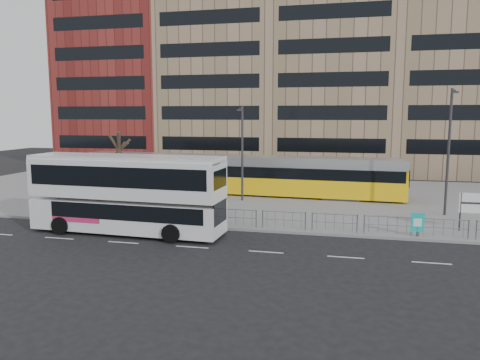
% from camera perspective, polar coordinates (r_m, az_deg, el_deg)
% --- Properties ---
extents(ground, '(120.00, 120.00, 0.00)m').
position_cam_1_polar(ground, '(28.50, 0.59, -6.25)').
color(ground, black).
rests_on(ground, ground).
extents(plaza, '(64.00, 24.00, 0.15)m').
position_cam_1_polar(plaza, '(40.03, 4.29, -2.01)').
color(plaza, gray).
rests_on(plaza, ground).
extents(kerb, '(64.00, 0.25, 0.17)m').
position_cam_1_polar(kerb, '(28.53, 0.61, -6.08)').
color(kerb, gray).
rests_on(kerb, ground).
extents(building_row, '(70.40, 18.40, 31.20)m').
position_cam_1_polar(building_row, '(61.69, 9.13, 13.39)').
color(building_row, maroon).
rests_on(building_row, ground).
extents(pedestrian_barrier, '(32.07, 0.07, 1.10)m').
position_cam_1_polar(pedestrian_barrier, '(28.41, 4.77, -4.29)').
color(pedestrian_barrier, gray).
rests_on(pedestrian_barrier, plaza).
extents(road_markings, '(62.00, 0.12, 0.01)m').
position_cam_1_polar(road_markings, '(24.52, 0.87, -8.61)').
color(road_markings, white).
rests_on(road_markings, ground).
extents(double_decker_bus, '(11.69, 3.34, 4.63)m').
position_cam_1_polar(double_decker_bus, '(28.35, -13.64, -1.38)').
color(double_decker_bus, silver).
rests_on(double_decker_bus, ground).
extents(tram, '(28.37, 4.02, 3.33)m').
position_cam_1_polar(tram, '(40.73, -0.49, 0.67)').
color(tram, yellow).
rests_on(tram, plaza).
extents(station_sign, '(1.99, 0.11, 2.29)m').
position_cam_1_polar(station_sign, '(30.84, 26.94, -2.74)').
color(station_sign, '#2D2D30').
rests_on(station_sign, plaza).
extents(ad_panel, '(0.73, 0.10, 1.36)m').
position_cam_1_polar(ad_panel, '(28.36, 20.82, -4.90)').
color(ad_panel, '#2D2D30').
rests_on(ad_panel, plaza).
extents(pedestrian, '(0.50, 0.69, 1.75)m').
position_cam_1_polar(pedestrian, '(32.63, -2.28, -2.59)').
color(pedestrian, black).
rests_on(pedestrian, plaza).
extents(traffic_light_west, '(0.18, 0.22, 3.10)m').
position_cam_1_polar(traffic_light_west, '(30.26, -3.23, -1.31)').
color(traffic_light_west, '#2D2D30').
rests_on(traffic_light_west, plaza).
extents(lamp_post_west, '(0.45, 1.04, 7.50)m').
position_cam_1_polar(lamp_post_west, '(37.13, 0.26, 3.76)').
color(lamp_post_west, '#2D2D30').
rests_on(lamp_post_west, plaza).
extents(lamp_post_east, '(0.45, 1.04, 8.60)m').
position_cam_1_polar(lamp_post_east, '(34.60, 24.11, 3.68)').
color(lamp_post_east, '#2D2D30').
rests_on(lamp_post_east, plaza).
extents(bare_tree, '(4.96, 4.96, 7.86)m').
position_cam_1_polar(bare_tree, '(39.35, -14.61, 5.90)').
color(bare_tree, '#30251A').
rests_on(bare_tree, plaza).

